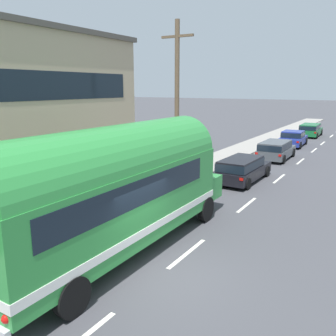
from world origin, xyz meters
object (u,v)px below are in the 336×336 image
painted_bus (106,188)px  car_second (276,149)px  car_lead (242,168)px  utility_pole (177,103)px  car_third (293,138)px  car_fourth (310,129)px

painted_bus → car_second: size_ratio=2.60×
painted_bus → car_lead: size_ratio=2.45×
utility_pole → painted_bus: utility_pole is taller
utility_pole → car_second: bearing=75.7°
car_third → car_fourth: (0.16, 7.43, 0.06)m
painted_bus → car_fourth: bearing=90.1°
car_lead → car_fourth: 21.87m
utility_pole → car_third: size_ratio=1.90×
painted_bus → car_second: 18.58m
utility_pole → car_third: (2.22, 17.20, -3.69)m
painted_bus → car_second: (0.15, 18.51, -1.51)m
utility_pole → painted_bus: (2.43, -8.41, -2.12)m
car_lead → car_second: 7.35m
car_fourth → car_second: bearing=-89.2°
painted_bus → car_second: bearing=89.5°
car_second → painted_bus: bearing=-90.5°
car_lead → car_fourth: (-0.29, 21.87, 0.01)m
utility_pole → car_second: size_ratio=1.89×
painted_bus → car_third: size_ratio=2.61×
car_third → car_fourth: size_ratio=0.97×
utility_pole → car_lead: size_ratio=1.78×
car_fourth → car_third: bearing=-91.2°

